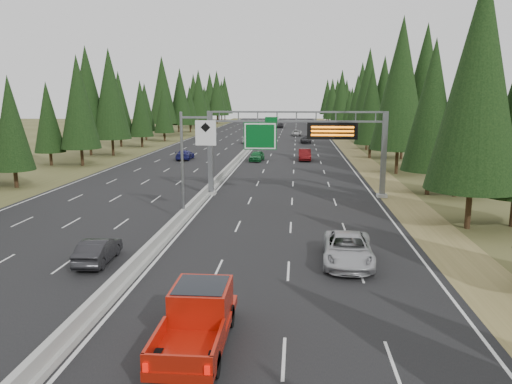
# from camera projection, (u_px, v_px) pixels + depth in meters

# --- Properties ---
(road) EXTENTS (32.00, 260.00, 0.08)m
(road) POSITION_uv_depth(u_px,v_px,m) (251.00, 148.00, 91.12)
(road) COLOR black
(road) RESTS_ON ground
(shoulder_right) EXTENTS (3.60, 260.00, 0.06)m
(shoulder_right) POSITION_uv_depth(u_px,v_px,m) (349.00, 149.00, 89.69)
(shoulder_right) COLOR olive
(shoulder_right) RESTS_ON ground
(shoulder_left) EXTENTS (3.60, 260.00, 0.06)m
(shoulder_left) POSITION_uv_depth(u_px,v_px,m) (156.00, 147.00, 92.55)
(shoulder_left) COLOR #434520
(shoulder_left) RESTS_ON ground
(median_barrier) EXTENTS (0.70, 260.00, 0.85)m
(median_barrier) POSITION_uv_depth(u_px,v_px,m) (251.00, 146.00, 91.05)
(median_barrier) COLOR #969690
(median_barrier) RESTS_ON road
(sign_gantry) EXTENTS (16.75, 0.98, 7.80)m
(sign_gantry) POSITION_uv_depth(u_px,v_px,m) (303.00, 140.00, 45.25)
(sign_gantry) COLOR slate
(sign_gantry) RESTS_ON road
(hov_sign_pole) EXTENTS (2.80, 0.50, 8.00)m
(hov_sign_pole) POSITION_uv_depth(u_px,v_px,m) (190.00, 158.00, 36.31)
(hov_sign_pole) COLOR slate
(hov_sign_pole) RESTS_ON road
(tree_row_right) EXTENTS (11.78, 243.77, 18.42)m
(tree_row_right) POSITION_uv_depth(u_px,v_px,m) (384.00, 97.00, 79.58)
(tree_row_right) COLOR black
(tree_row_right) RESTS_ON ground
(tree_row_left) EXTENTS (11.45, 241.11, 18.66)m
(tree_row_left) POSITION_uv_depth(u_px,v_px,m) (142.00, 99.00, 97.83)
(tree_row_left) COLOR black
(tree_row_left) RESTS_ON ground
(silver_minivan) EXTENTS (2.98, 5.93, 1.61)m
(silver_minivan) POSITION_uv_depth(u_px,v_px,m) (348.00, 249.00, 27.40)
(silver_minivan) COLOR #ADAEB2
(silver_minivan) RESTS_ON road
(red_pickup) EXTENTS (2.23, 6.25, 2.04)m
(red_pickup) POSITION_uv_depth(u_px,v_px,m) (199.00, 313.00, 18.56)
(red_pickup) COLOR black
(red_pickup) RESTS_ON road
(car_ahead_green) EXTENTS (2.20, 4.52, 1.49)m
(car_ahead_green) POSITION_uv_depth(u_px,v_px,m) (257.00, 156.00, 71.68)
(car_ahead_green) COLOR #16642E
(car_ahead_green) RESTS_ON road
(car_ahead_dkred) EXTENTS (1.81, 5.01, 1.64)m
(car_ahead_dkred) POSITION_uv_depth(u_px,v_px,m) (305.00, 155.00, 72.43)
(car_ahead_dkred) COLOR #560C0E
(car_ahead_dkred) RESTS_ON road
(car_ahead_dkgrey) EXTENTS (2.18, 4.93, 1.41)m
(car_ahead_dkgrey) POSITION_uv_depth(u_px,v_px,m) (306.00, 140.00, 99.55)
(car_ahead_dkgrey) COLOR black
(car_ahead_dkgrey) RESTS_ON road
(car_ahead_white) EXTENTS (2.56, 4.97, 1.34)m
(car_ahead_white) POSITION_uv_depth(u_px,v_px,m) (297.00, 133.00, 119.18)
(car_ahead_white) COLOR #B3B3B3
(car_ahead_white) RESTS_ON road
(car_ahead_far) EXTENTS (1.97, 4.68, 1.58)m
(car_ahead_far) POSITION_uv_depth(u_px,v_px,m) (280.00, 125.00, 150.33)
(car_ahead_far) COLOR black
(car_ahead_far) RESTS_ON road
(car_onc_near) EXTENTS (1.68, 4.29, 1.39)m
(car_onc_near) POSITION_uv_depth(u_px,v_px,m) (98.00, 250.00, 27.54)
(car_onc_near) COLOR black
(car_onc_near) RESTS_ON road
(car_onc_blue) EXTENTS (2.06, 4.90, 1.41)m
(car_onc_blue) POSITION_uv_depth(u_px,v_px,m) (185.00, 155.00, 73.40)
(car_onc_blue) COLOR navy
(car_onc_blue) RESTS_ON road
(car_onc_white) EXTENTS (1.98, 4.73, 1.60)m
(car_onc_white) POSITION_uv_depth(u_px,v_px,m) (247.00, 139.00, 99.75)
(car_onc_white) COLOR silver
(car_onc_white) RESTS_ON road
(car_onc_far) EXTENTS (2.98, 5.54, 1.48)m
(car_onc_far) POSITION_uv_depth(u_px,v_px,m) (210.00, 131.00, 125.80)
(car_onc_far) COLOR black
(car_onc_far) RESTS_ON road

